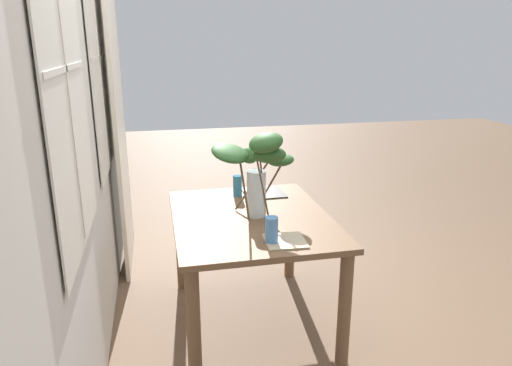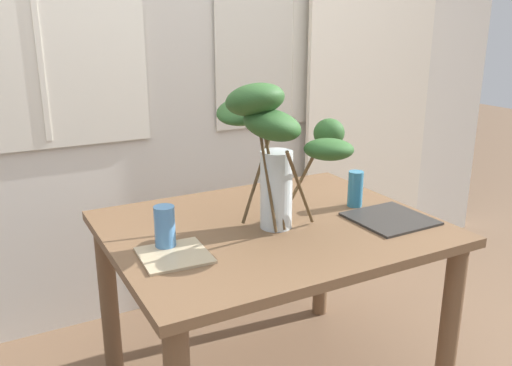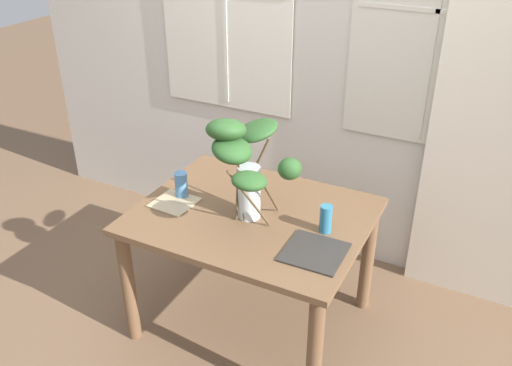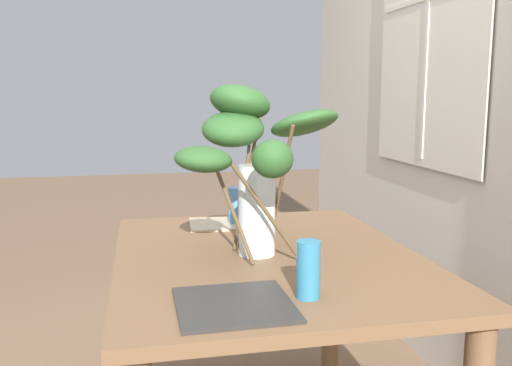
% 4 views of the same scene
% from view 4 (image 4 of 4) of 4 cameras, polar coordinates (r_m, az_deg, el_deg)
% --- Properties ---
extents(dining_table, '(1.17, 0.93, 0.72)m').
position_cam_4_polar(dining_table, '(1.78, 1.13, -10.95)').
color(dining_table, brown).
rests_on(dining_table, ground).
extents(vase_with_branches, '(0.51, 0.58, 0.54)m').
position_cam_4_polar(vase_with_branches, '(1.69, -0.40, 3.48)').
color(vase_with_branches, silver).
rests_on(vase_with_branches, dining_table).
extents(drinking_glass_blue_left, '(0.07, 0.07, 0.14)m').
position_cam_4_polar(drinking_glass_blue_left, '(2.12, -1.98, -2.37)').
color(drinking_glass_blue_left, '#4C84BC').
rests_on(drinking_glass_blue_left, dining_table).
extents(drinking_glass_blue_right, '(0.06, 0.06, 0.14)m').
position_cam_4_polar(drinking_glass_blue_right, '(1.37, 5.43, -8.91)').
color(drinking_glass_blue_right, teal).
rests_on(drinking_glass_blue_right, dining_table).
extents(plate_square_left, '(0.22, 0.22, 0.01)m').
position_cam_4_polar(plate_square_left, '(2.12, -3.99, -4.25)').
color(plate_square_left, tan).
rests_on(plate_square_left, dining_table).
extents(plate_square_right, '(0.28, 0.28, 0.01)m').
position_cam_4_polar(plate_square_right, '(1.33, -2.29, -12.46)').
color(plate_square_right, '#2D2B28').
rests_on(plate_square_right, dining_table).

